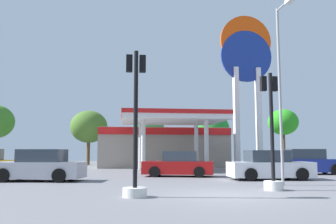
# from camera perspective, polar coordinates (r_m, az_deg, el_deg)

# --- Properties ---
(ground_plane) EXTENTS (90.00, 90.00, 0.00)m
(ground_plane) POSITION_cam_1_polar(r_m,az_deg,el_deg) (12.41, 9.31, -12.83)
(ground_plane) COLOR slate
(ground_plane) RESTS_ON ground
(gas_station) EXTENTS (11.69, 12.50, 4.36)m
(gas_station) POSITION_cam_1_polar(r_m,az_deg,el_deg) (33.27, -0.75, -5.21)
(gas_station) COLOR gray
(gas_station) RESTS_ON ground
(station_pole_sign) EXTENTS (4.53, 0.56, 13.32)m
(station_pole_sign) POSITION_cam_1_polar(r_m,az_deg,el_deg) (32.17, 12.32, 6.73)
(station_pole_sign) COLOR white
(station_pole_sign) RESTS_ON ground
(car_0) EXTENTS (4.36, 2.72, 1.45)m
(car_0) POSITION_cam_1_polar(r_m,az_deg,el_deg) (21.09, 1.71, -8.39)
(car_0) COLOR black
(car_0) RESTS_ON ground
(car_2) EXTENTS (4.26, 2.05, 1.50)m
(car_2) POSITION_cam_1_polar(r_m,az_deg,el_deg) (19.39, 15.76, -8.28)
(car_2) COLOR black
(car_2) RESTS_ON ground
(car_3) EXTENTS (4.70, 2.61, 1.59)m
(car_3) POSITION_cam_1_polar(r_m,az_deg,el_deg) (24.85, 21.20, -7.50)
(car_3) COLOR black
(car_3) RESTS_ON ground
(car_4) EXTENTS (4.56, 2.54, 1.54)m
(car_4) POSITION_cam_1_polar(r_m,az_deg,el_deg) (18.87, -19.68, -8.15)
(car_4) COLOR black
(car_4) RESTS_ON ground
(traffic_signal_0) EXTENTS (0.71, 0.71, 4.43)m
(traffic_signal_0) POSITION_cam_1_polar(r_m,az_deg,el_deg) (14.19, 16.15, -5.60)
(traffic_signal_0) COLOR silver
(traffic_signal_0) RESTS_ON ground
(traffic_signal_1) EXTENTS (0.77, 0.77, 4.73)m
(traffic_signal_1) POSITION_cam_1_polar(r_m,az_deg,el_deg) (11.66, -5.20, -5.28)
(traffic_signal_1) COLOR silver
(traffic_signal_1) RESTS_ON ground
(tree_1) EXTENTS (3.98, 3.98, 5.85)m
(tree_1) POSITION_cam_1_polar(r_m,az_deg,el_deg) (39.87, -12.42, -2.31)
(tree_1) COLOR brown
(tree_1) RESTS_ON ground
(tree_2) EXTENTS (3.49, 3.49, 5.35)m
(tree_2) POSITION_cam_1_polar(r_m,az_deg,el_deg) (38.98, -3.12, -2.80)
(tree_2) COLOR brown
(tree_2) RESTS_ON ground
(tree_3) EXTENTS (3.76, 3.76, 5.60)m
(tree_3) POSITION_cam_1_polar(r_m,az_deg,el_deg) (40.32, 7.05, -2.65)
(tree_3) COLOR brown
(tree_3) RESTS_ON ground
(tree_4) EXTENTS (3.54, 3.54, 6.44)m
(tree_4) POSITION_cam_1_polar(r_m,az_deg,el_deg) (44.84, 17.77, -1.58)
(tree_4) COLOR brown
(tree_4) RESTS_ON ground
(corner_streetlamp) EXTENTS (0.24, 1.48, 7.87)m
(corner_streetlamp) POSITION_cam_1_polar(r_m,az_deg,el_deg) (16.56, 17.50, 5.24)
(corner_streetlamp) COLOR gray
(corner_streetlamp) RESTS_ON ground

